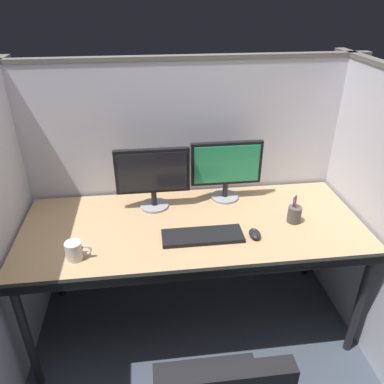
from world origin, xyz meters
TOP-DOWN VIEW (x-y plane):
  - ground_plane at (0.00, 0.00)m, footprint 8.00×8.00m
  - cubicle_partition_rear at (0.00, 0.74)m, footprint 2.21×0.06m
  - cubicle_partition_right at (0.99, 0.20)m, footprint 0.06×1.41m
  - desk at (0.00, 0.29)m, footprint 1.90×0.80m
  - monitor_left at (-0.21, 0.52)m, footprint 0.43×0.17m
  - monitor_right at (0.24, 0.57)m, footprint 0.43×0.17m
  - keyboard_main at (0.03, 0.17)m, footprint 0.43×0.15m
  - computer_mouse at (0.31, 0.14)m, footprint 0.06×0.10m
  - pen_cup at (0.57, 0.26)m, footprint 0.08×0.08m
  - coffee_mug at (-0.61, 0.07)m, footprint 0.13×0.08m

SIDE VIEW (x-z plane):
  - ground_plane at x=0.00m, z-range 0.00..0.00m
  - desk at x=0.00m, z-range 0.32..1.06m
  - keyboard_main at x=0.03m, z-range 0.74..0.76m
  - computer_mouse at x=0.31m, z-range 0.74..0.77m
  - coffee_mug at x=-0.61m, z-range 0.74..0.84m
  - pen_cup at x=0.57m, z-range 0.70..0.87m
  - cubicle_partition_rear at x=0.00m, z-range 0.00..1.58m
  - cubicle_partition_right at x=0.99m, z-range 0.00..1.58m
  - monitor_left at x=-0.21m, z-range 0.77..1.14m
  - monitor_right at x=0.24m, z-range 0.77..1.14m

